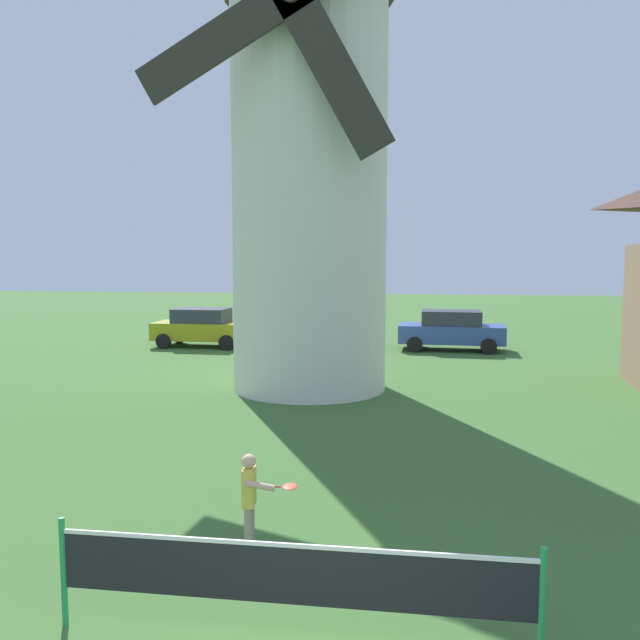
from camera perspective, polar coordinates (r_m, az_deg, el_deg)
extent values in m
cylinder|color=silver|center=(17.42, -0.98, 10.84)|extent=(4.18, 4.18, 10.39)
cylinder|color=#238E4C|center=(7.11, -22.10, -20.30)|extent=(0.06, 0.06, 1.10)
cylinder|color=#238E4C|center=(6.41, 19.36, -23.24)|extent=(0.06, 0.06, 1.10)
cube|color=black|center=(6.32, -2.73, -22.04)|extent=(4.47, 0.01, 0.55)
cube|color=white|center=(6.19, -2.74, -19.62)|extent=(4.47, 0.02, 0.04)
cylinder|color=#9E937F|center=(8.41, -6.29, -17.80)|extent=(0.11, 0.11, 0.54)
cylinder|color=#9E937F|center=(8.29, -6.46, -18.18)|extent=(0.11, 0.11, 0.54)
cube|color=#E5CC4C|center=(8.16, -6.41, -14.71)|extent=(0.16, 0.27, 0.48)
sphere|color=#DBB28E|center=(8.05, -6.44, -12.53)|extent=(0.18, 0.18, 0.18)
cylinder|color=#DBB28E|center=(8.33, -6.21, -14.43)|extent=(0.08, 0.08, 0.36)
cylinder|color=#DBB28E|center=(7.97, -5.42, -14.65)|extent=(0.37, 0.11, 0.14)
cylinder|color=#D84C33|center=(7.95, -4.36, -14.69)|extent=(0.22, 0.04, 0.04)
ellipsoid|color=#D84C33|center=(7.93, -2.73, -14.75)|extent=(0.20, 0.25, 0.03)
cube|color=#999919|center=(26.24, -10.60, -0.95)|extent=(3.87, 1.78, 0.70)
cube|color=#2D333D|center=(26.18, -10.62, 0.42)|extent=(2.18, 1.54, 0.56)
cylinder|color=black|center=(26.68, -7.33, -1.55)|extent=(0.60, 0.19, 0.60)
cylinder|color=black|center=(25.07, -8.43, -2.03)|extent=(0.60, 0.19, 0.60)
cylinder|color=black|center=(27.53, -12.54, -1.42)|extent=(0.60, 0.19, 0.60)
cylinder|color=black|center=(25.98, -13.92, -1.87)|extent=(0.60, 0.19, 0.60)
cube|color=#1E6638|center=(25.56, -0.93, -1.03)|extent=(4.17, 1.79, 0.70)
cube|color=#2D333D|center=(25.49, -0.93, 0.38)|extent=(2.35, 1.55, 0.56)
cylinder|color=black|center=(26.29, 2.36, -1.62)|extent=(0.60, 0.19, 0.60)
cylinder|color=black|center=(24.61, 2.05, -2.11)|extent=(0.60, 0.19, 0.60)
cylinder|color=black|center=(26.65, -3.68, -1.52)|extent=(0.60, 0.19, 0.60)
cylinder|color=black|center=(25.00, -4.38, -2.01)|extent=(0.60, 0.19, 0.60)
cube|color=#334C99|center=(25.31, 11.74, -1.21)|extent=(4.13, 1.91, 0.70)
cube|color=#2D333D|center=(25.24, 11.76, 0.21)|extent=(2.34, 1.61, 0.56)
cylinder|color=black|center=(26.25, 14.70, -1.81)|extent=(0.61, 0.21, 0.60)
cylinder|color=black|center=(24.57, 14.95, -2.31)|extent=(0.61, 0.21, 0.60)
cylinder|color=black|center=(26.21, 8.69, -1.70)|extent=(0.61, 0.21, 0.60)
cylinder|color=black|center=(24.53, 8.53, -2.20)|extent=(0.61, 0.21, 0.60)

